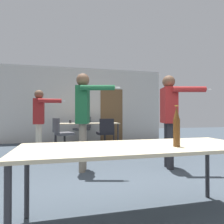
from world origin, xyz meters
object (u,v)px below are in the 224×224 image
object	(u,v)px
person_right_polo	(39,116)
office_chair_mid_tucked	(105,134)
beer_bottle	(177,127)
drink_cup	(70,122)
office_chair_far_right	(83,130)
office_chair_far_left	(62,135)
person_near_casual	(84,111)
person_far_watching	(170,112)

from	to	relation	value
person_right_polo	office_chair_mid_tucked	distance (m)	2.09
beer_bottle	drink_cup	world-z (taller)	beer_bottle
office_chair_far_right	office_chair_mid_tucked	bearing A→B (deg)	155.81
office_chair_far_left	beer_bottle	size ratio (longest dim) A/B	2.42
person_near_casual	office_chair_far_left	world-z (taller)	person_near_casual
person_right_polo	office_chair_far_right	distance (m)	2.54
person_far_watching	office_chair_far_right	xyz separation A→B (m)	(-1.33, 3.92, -0.65)
office_chair_far_right	beer_bottle	world-z (taller)	beer_bottle
person_right_polo	person_near_casual	xyz separation A→B (m)	(0.96, -1.60, 0.12)
drink_cup	office_chair_mid_tucked	bearing A→B (deg)	-33.53
person_right_polo	office_chair_mid_tucked	world-z (taller)	person_right_polo
office_chair_mid_tucked	office_chair_far_right	xyz separation A→B (m)	(-0.57, 1.36, 0.03)
drink_cup	office_chair_far_right	bearing A→B (deg)	54.22
person_far_watching	beer_bottle	xyz separation A→B (m)	(-0.99, -1.86, -0.17)
office_chair_far_right	beer_bottle	xyz separation A→B (m)	(0.34, -5.77, 0.48)
office_chair_mid_tucked	person_near_casual	bearing A→B (deg)	-112.81
beer_bottle	office_chair_far_right	bearing A→B (deg)	93.39
office_chair_far_left	office_chair_mid_tucked	xyz separation A→B (m)	(1.31, 0.08, -0.02)
person_right_polo	beer_bottle	size ratio (longest dim) A/B	4.30
person_near_casual	office_chair_mid_tucked	distance (m)	2.62
office_chair_far_left	beer_bottle	world-z (taller)	beer_bottle
person_right_polo	drink_cup	xyz separation A→B (m)	(0.81, 1.46, -0.20)
person_far_watching	office_chair_far_right	distance (m)	4.19
person_near_casual	beer_bottle	size ratio (longest dim) A/B	4.69
office_chair_mid_tucked	drink_cup	bearing A→B (deg)	144.60
person_near_casual	office_chair_far_left	size ratio (longest dim) A/B	1.94
office_chair_mid_tucked	drink_cup	size ratio (longest dim) A/B	8.84
person_right_polo	beer_bottle	distance (m)	4.00
person_near_casual	person_far_watching	xyz separation A→B (m)	(1.66, -0.20, -0.02)
person_right_polo	beer_bottle	bearing A→B (deg)	22.21
person_right_polo	office_chair_far_right	xyz separation A→B (m)	(1.29, 2.12, -0.54)
office_chair_far_left	drink_cup	world-z (taller)	office_chair_far_left
person_far_watching	drink_cup	xyz separation A→B (m)	(-1.81, 3.25, -0.30)
person_right_polo	person_near_casual	size ratio (longest dim) A/B	0.92
office_chair_far_left	office_chair_mid_tucked	world-z (taller)	office_chair_far_left
person_far_watching	person_near_casual	bearing A→B (deg)	-83.07
office_chair_mid_tucked	drink_cup	world-z (taller)	office_chair_mid_tucked
office_chair_far_left	office_chair_far_right	size ratio (longest dim) A/B	0.98
office_chair_far_left	person_right_polo	bearing A→B (deg)	-60.24
person_near_casual	beer_bottle	world-z (taller)	person_near_casual
person_right_polo	person_far_watching	distance (m)	3.17
person_near_casual	beer_bottle	bearing A→B (deg)	32.49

